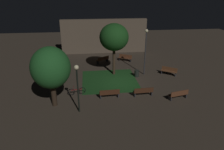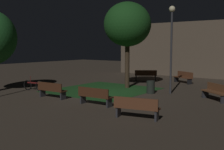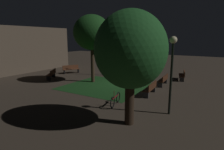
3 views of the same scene
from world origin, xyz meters
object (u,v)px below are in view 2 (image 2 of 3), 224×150
(bench_by_lamp, at_px, (146,75))
(trash_bin, at_px, (151,87))
(lamp_post_plaza_west, at_px, (172,36))
(bicycle, at_px, (34,85))
(bench_lawn_edge, at_px, (95,96))
(bench_back_row, at_px, (136,107))
(bench_near_trees, at_px, (184,77))
(bench_corner, at_px, (51,90))
(bench_front_left, at_px, (216,91))
(tree_back_left, at_px, (127,25))

(bench_by_lamp, xyz_separation_m, trash_bin, (3.40, -5.28, -0.10))
(lamp_post_plaza_west, xyz_separation_m, bicycle, (-7.56, -4.21, -3.13))
(bench_lawn_edge, xyz_separation_m, bicycle, (-6.07, 1.07, -0.14))
(bench_back_row, distance_m, bench_near_trees, 11.66)
(bench_by_lamp, height_order, bench_near_trees, same)
(bench_corner, xyz_separation_m, bench_back_row, (6.07, -0.94, 0.00))
(trash_bin, bearing_deg, bicycle, -151.09)
(bench_front_left, distance_m, tree_back_left, 7.40)
(bicycle, bearing_deg, trash_bin, 28.91)
(tree_back_left, bearing_deg, bench_near_trees, 64.91)
(lamp_post_plaza_west, bearing_deg, bench_corner, -131.07)
(bench_lawn_edge, height_order, tree_back_left, tree_back_left)
(bench_lawn_edge, distance_m, tree_back_left, 7.18)
(bench_lawn_edge, relative_size, bench_by_lamp, 1.03)
(bench_lawn_edge, relative_size, bench_back_row, 0.98)
(bench_back_row, distance_m, lamp_post_plaza_west, 7.06)
(bench_back_row, distance_m, bench_by_lamp, 12.39)
(bench_lawn_edge, bearing_deg, bench_corner, -180.00)
(bench_lawn_edge, distance_m, bench_by_lamp, 10.38)
(bench_corner, relative_size, trash_bin, 2.36)
(bench_by_lamp, distance_m, bicycle, 9.43)
(bench_corner, distance_m, trash_bin, 5.90)
(trash_bin, distance_m, bicycle, 7.47)
(bench_lawn_edge, bearing_deg, tree_back_left, 108.92)
(tree_back_left, relative_size, bicycle, 3.53)
(lamp_post_plaza_west, bearing_deg, tree_back_left, 172.10)
(trash_bin, bearing_deg, bench_lawn_edge, -95.70)
(lamp_post_plaza_west, relative_size, bicycle, 3.16)
(bench_corner, bearing_deg, trash_bin, 52.56)
(bench_corner, xyz_separation_m, bench_near_trees, (3.31, 10.39, 0.00))
(bench_by_lamp, height_order, tree_back_left, tree_back_left)
(bench_corner, xyz_separation_m, bench_front_left, (7.41, 4.79, 0.00))
(bench_corner, xyz_separation_m, trash_bin, (3.58, 4.68, -0.10))
(bench_back_row, distance_m, bench_front_left, 5.89)
(bicycle, bearing_deg, bench_corner, -19.88)
(bench_near_trees, bearing_deg, bench_front_left, -53.77)
(trash_bin, bearing_deg, bench_corner, -127.44)
(tree_back_left, bearing_deg, bench_by_lamp, 102.82)
(bench_lawn_edge, xyz_separation_m, tree_back_left, (-1.97, 5.76, 3.82))
(bench_back_row, xyz_separation_m, bench_by_lamp, (-5.89, 10.90, 0.00))
(bench_front_left, xyz_separation_m, trash_bin, (-3.82, -0.11, -0.10))
(bench_corner, bearing_deg, bench_front_left, 32.92)
(bench_by_lamp, bearing_deg, bench_lawn_edge, -73.61)
(bench_by_lamp, distance_m, lamp_post_plaza_west, 7.10)
(bench_near_trees, height_order, bicycle, bicycle)
(trash_bin, relative_size, bicycle, 0.47)
(bench_front_left, xyz_separation_m, tree_back_left, (-6.26, 0.96, 3.82))
(bench_lawn_edge, xyz_separation_m, trash_bin, (0.47, 4.68, -0.10))
(bench_by_lamp, relative_size, bench_front_left, 1.03)
(bench_corner, relative_size, bench_near_trees, 1.01)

